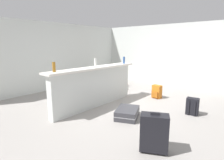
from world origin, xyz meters
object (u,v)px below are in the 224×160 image
object	(u,v)px
suitcase_upright_black	(154,132)
dining_table	(102,72)
dining_chair_near_partition	(112,77)
backpack_black	(192,107)
suitcase_flat_charcoal	(127,113)
bottle_white	(95,63)
bottle_amber	(54,67)
bottle_blue	(124,60)
backpack_orange	(157,92)

from	to	relation	value
suitcase_upright_black	dining_table	bearing A→B (deg)	54.10
dining_chair_near_partition	backpack_black	bearing A→B (deg)	-100.50
suitcase_flat_charcoal	backpack_black	size ratio (longest dim) A/B	2.12
dining_table	suitcase_upright_black	xyz separation A→B (m)	(-2.67, -3.68, -0.32)
bottle_white	dining_chair_near_partition	distance (m)	1.97
bottle_amber	dining_table	world-z (taller)	bottle_amber
bottle_blue	suitcase_upright_black	distance (m)	3.22
suitcase_upright_black	backpack_black	distance (m)	2.07
bottle_blue	backpack_black	distance (m)	2.41
bottle_amber	bottle_white	size ratio (longest dim) A/B	0.97
dining_chair_near_partition	suitcase_upright_black	bearing A→B (deg)	-130.19
dining_chair_near_partition	backpack_orange	bearing A→B (deg)	-85.19
bottle_white	dining_table	distance (m)	2.24
dining_table	suitcase_flat_charcoal	size ratio (longest dim) A/B	1.23
backpack_black	backpack_orange	bearing A→B (deg)	61.61
bottle_white	suitcase_flat_charcoal	bearing A→B (deg)	-95.63
suitcase_upright_black	backpack_orange	size ratio (longest dim) A/B	1.60
dining_chair_near_partition	suitcase_flat_charcoal	size ratio (longest dim) A/B	1.04
bottle_white	backpack_black	bearing A→B (deg)	-64.61
backpack_black	bottle_white	bearing A→B (deg)	115.39
dining_table	backpack_orange	bearing A→B (deg)	-87.11
bottle_white	backpack_black	distance (m)	2.72
bottle_blue	suitcase_flat_charcoal	bearing A→B (deg)	-140.04
suitcase_upright_black	backpack_black	size ratio (longest dim) A/B	1.60
bottle_blue	dining_chair_near_partition	distance (m)	1.24
bottle_amber	bottle_white	distance (m)	1.25
backpack_black	backpack_orange	size ratio (longest dim) A/B	1.00
bottle_amber	backpack_orange	distance (m)	3.36
bottle_blue	suitcase_flat_charcoal	distance (m)	2.00
suitcase_flat_charcoal	backpack_orange	distance (m)	1.93
bottle_blue	backpack_orange	bearing A→B (deg)	-53.49
bottle_amber	bottle_blue	world-z (taller)	bottle_amber
dining_table	backpack_black	size ratio (longest dim) A/B	2.62
dining_chair_near_partition	backpack_black	xyz separation A→B (m)	(-0.57, -3.08, -0.31)
bottle_blue	bottle_amber	bearing A→B (deg)	176.98
bottle_white	bottle_blue	distance (m)	1.17
dining_chair_near_partition	backpack_orange	world-z (taller)	dining_chair_near_partition
bottle_white	bottle_blue	xyz separation A→B (m)	(1.17, -0.09, -0.00)
suitcase_upright_black	suitcase_flat_charcoal	bearing A→B (deg)	52.90
dining_chair_near_partition	bottle_white	bearing A→B (deg)	-154.07
backpack_black	bottle_blue	bearing A→B (deg)	87.75
bottle_blue	backpack_black	world-z (taller)	bottle_blue
bottle_white	bottle_blue	world-z (taller)	bottle_white
bottle_white	dining_table	world-z (taller)	bottle_white
suitcase_upright_black	backpack_orange	bearing A→B (deg)	26.20
bottle_white	suitcase_upright_black	size ratio (longest dim) A/B	0.34
dining_table	backpack_orange	xyz separation A→B (m)	(0.12, -2.31, -0.44)
bottle_white	suitcase_flat_charcoal	size ratio (longest dim) A/B	0.26
bottle_amber	bottle_white	world-z (taller)	bottle_white
bottle_blue	bottle_white	bearing A→B (deg)	175.40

